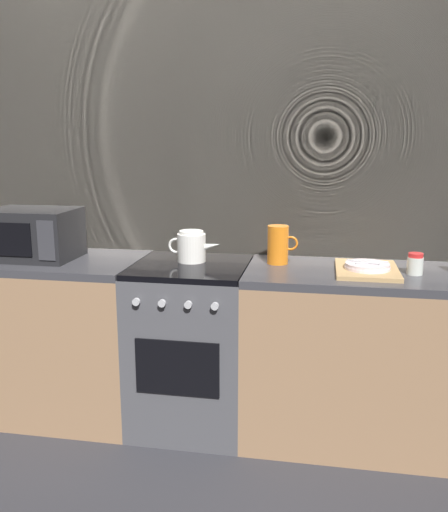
# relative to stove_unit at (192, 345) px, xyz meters

# --- Properties ---
(ground_plane) EXTENTS (8.00, 8.00, 0.00)m
(ground_plane) POSITION_rel_stove_unit_xyz_m (0.00, 0.00, -0.45)
(ground_plane) COLOR #2D2D33
(back_wall) EXTENTS (3.60, 0.05, 2.40)m
(back_wall) POSITION_rel_stove_unit_xyz_m (0.00, 0.32, 0.75)
(back_wall) COLOR #A39989
(back_wall) RESTS_ON ground_plane
(counter_left) EXTENTS (1.20, 0.60, 0.90)m
(counter_left) POSITION_rel_stove_unit_xyz_m (-0.90, 0.00, 0.00)
(counter_left) COLOR #997251
(counter_left) RESTS_ON ground_plane
(stove_unit) EXTENTS (0.60, 0.63, 0.90)m
(stove_unit) POSITION_rel_stove_unit_xyz_m (0.00, 0.00, 0.00)
(stove_unit) COLOR #4C4C51
(stove_unit) RESTS_ON ground_plane
(counter_right) EXTENTS (1.20, 0.60, 0.90)m
(counter_right) POSITION_rel_stove_unit_xyz_m (0.90, 0.00, 0.00)
(counter_right) COLOR #997251
(counter_right) RESTS_ON ground_plane
(microwave) EXTENTS (0.46, 0.35, 0.27)m
(microwave) POSITION_rel_stove_unit_xyz_m (-0.87, -0.01, 0.59)
(microwave) COLOR black
(microwave) RESTS_ON counter_left
(kettle) EXTENTS (0.28, 0.15, 0.17)m
(kettle) POSITION_rel_stove_unit_xyz_m (-0.01, 0.06, 0.53)
(kettle) COLOR white
(kettle) RESTS_ON stove_unit
(pitcher) EXTENTS (0.16, 0.11, 0.20)m
(pitcher) POSITION_rel_stove_unit_xyz_m (0.45, 0.10, 0.55)
(pitcher) COLOR orange
(pitcher) RESTS_ON counter_right
(dish_pile) EXTENTS (0.30, 0.40, 0.06)m
(dish_pile) POSITION_rel_stove_unit_xyz_m (0.89, -0.01, 0.47)
(dish_pile) COLOR tan
(dish_pile) RESTS_ON counter_right
(spice_jar) EXTENTS (0.08, 0.08, 0.10)m
(spice_jar) POSITION_rel_stove_unit_xyz_m (1.12, -0.02, 0.50)
(spice_jar) COLOR silver
(spice_jar) RESTS_ON counter_right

